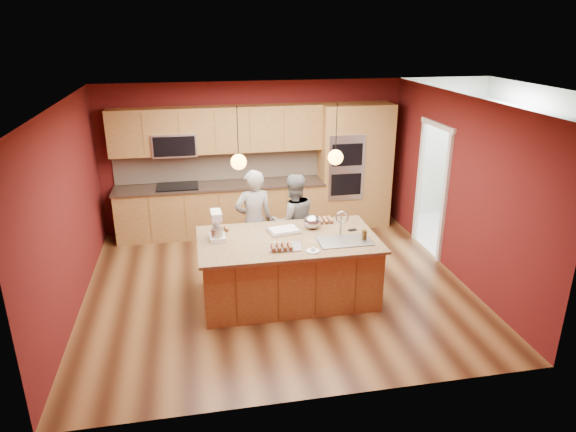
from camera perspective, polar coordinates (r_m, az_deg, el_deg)
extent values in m
plane|color=#3E2212|center=(7.68, -1.24, -7.67)|extent=(5.50, 5.50, 0.00)
plane|color=silver|center=(6.83, -1.41, 12.69)|extent=(5.50, 5.50, 0.00)
plane|color=#521312|center=(9.52, -3.84, 6.65)|extent=(5.50, 0.00, 5.50)
plane|color=#521312|center=(4.89, 3.60, -7.39)|extent=(5.50, 0.00, 5.50)
plane|color=#521312|center=(7.25, -23.30, 0.44)|extent=(0.00, 5.00, 5.00)
plane|color=#521312|center=(8.04, 18.41, 2.99)|extent=(0.00, 5.00, 5.00)
cube|color=brown|center=(9.44, -7.40, 0.69)|extent=(3.70, 0.60, 0.90)
cube|color=#2D201A|center=(9.29, -7.52, 3.37)|extent=(3.74, 0.64, 0.04)
cube|color=beige|center=(9.48, -7.73, 5.65)|extent=(3.70, 0.03, 0.56)
cube|color=brown|center=(9.17, -7.86, 9.49)|extent=(3.70, 0.36, 0.80)
cube|color=black|center=(9.26, -12.17, 3.22)|extent=(0.72, 0.52, 0.03)
cube|color=#BBBDC2|center=(9.19, -12.50, 7.82)|extent=(0.76, 0.40, 0.40)
cube|color=brown|center=(9.61, 5.97, 5.48)|extent=(0.80, 0.60, 2.30)
cube|color=#BBBDC2|center=(9.32, 6.50, 5.30)|extent=(0.66, 0.04, 1.20)
cube|color=brown|center=(9.81, 9.63, 5.62)|extent=(0.50, 0.60, 2.30)
plane|color=silver|center=(9.89, 18.86, -2.14)|extent=(2.60, 2.60, 0.00)
plane|color=silver|center=(9.96, 24.29, 5.49)|extent=(0.00, 2.70, 2.70)
cube|color=silver|center=(9.73, 23.83, 8.88)|extent=(0.35, 2.40, 0.75)
cylinder|color=black|center=(6.47, -5.61, 9.00)|extent=(0.01, 0.01, 0.70)
sphere|color=#FFA333|center=(6.54, -5.51, 6.00)|extent=(0.20, 0.20, 0.20)
cylinder|color=black|center=(6.70, 5.40, 9.41)|extent=(0.01, 0.01, 0.70)
sphere|color=#FFA333|center=(6.77, 5.30, 6.51)|extent=(0.20, 0.20, 0.20)
cube|color=brown|center=(7.18, -0.01, -5.94)|extent=(2.34, 1.27, 0.86)
cube|color=tan|center=(6.99, -0.01, -2.65)|extent=(2.44, 1.37, 0.04)
cube|color=#BBBDC2|center=(6.97, 6.30, -3.42)|extent=(0.70, 0.41, 0.18)
imported|color=black|center=(7.82, -3.82, -0.61)|extent=(0.64, 0.46, 1.63)
imported|color=slate|center=(7.93, 0.58, -0.65)|extent=(0.80, 0.65, 1.53)
cube|color=white|center=(6.99, -7.86, -2.39)|extent=(0.22, 0.28, 0.06)
cube|color=white|center=(7.04, -7.99, -0.76)|extent=(0.11, 0.09, 0.27)
cube|color=white|center=(6.90, -8.00, 0.10)|extent=(0.15, 0.28, 0.11)
cylinder|color=#B3B5BA|center=(6.93, -7.87, -1.97)|extent=(0.16, 0.16, 0.15)
cube|color=silver|center=(7.19, -0.47, -1.68)|extent=(0.48, 0.39, 0.03)
cube|color=silver|center=(7.18, -0.47, -1.53)|extent=(0.42, 0.32, 0.02)
cube|color=#BBBDC2|center=(6.71, -0.33, -3.39)|extent=(0.47, 0.37, 0.02)
ellipsoid|color=#B3B5BA|center=(7.30, 2.71, -0.64)|extent=(0.25, 0.25, 0.21)
cylinder|color=silver|center=(6.60, 2.79, -3.90)|extent=(0.17, 0.17, 0.01)
cylinder|color=#3D2A0F|center=(6.99, 8.46, -2.12)|extent=(0.07, 0.07, 0.14)
cube|color=black|center=(7.31, 7.16, -1.54)|extent=(0.13, 0.09, 0.01)
cube|color=white|center=(9.65, 23.29, 0.20)|extent=(0.71, 0.73, 1.10)
cube|color=white|center=(10.27, 20.74, 1.76)|extent=(0.80, 0.82, 1.11)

